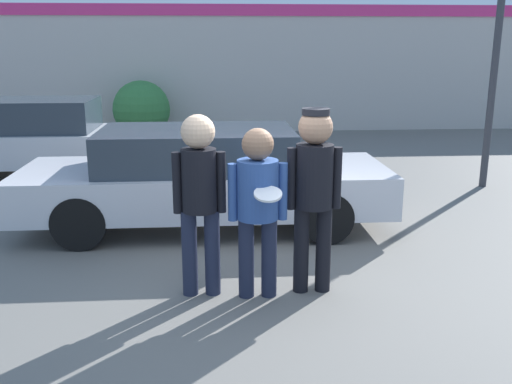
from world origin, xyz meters
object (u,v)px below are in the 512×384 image
at_px(shrub, 142,109).
at_px(parked_car_near, 203,177).
at_px(parked_car_far, 32,137).
at_px(person_middle_with_frisbee, 258,198).
at_px(person_right, 314,183).
at_px(person_left, 199,190).

bearing_deg(shrub, parked_car_near, -77.36).
height_order(parked_car_near, parked_car_far, parked_car_far).
xyz_separation_m(person_middle_with_frisbee, parked_car_far, (-3.75, 5.57, -0.28)).
bearing_deg(parked_car_far, person_right, -51.93).
relative_size(person_right, parked_car_far, 0.38).
xyz_separation_m(person_left, parked_car_far, (-3.21, 5.48, -0.35)).
xyz_separation_m(person_middle_with_frisbee, shrub, (-2.27, 9.89, -0.25)).
xyz_separation_m(person_left, person_middle_with_frisbee, (0.54, -0.09, -0.07)).
bearing_deg(shrub, person_right, -73.98).
bearing_deg(parked_car_far, person_left, -59.67).
relative_size(person_left, shrub, 1.20).
height_order(person_left, person_right, person_right).
relative_size(person_left, parked_car_far, 0.37).
relative_size(parked_car_near, shrub, 3.25).
distance_m(person_left, parked_car_far, 6.36).
bearing_deg(person_right, parked_car_near, 116.96).
bearing_deg(person_right, person_middle_with_frisbee, -170.91).
bearing_deg(parked_car_far, parked_car_near, -46.10).
relative_size(person_middle_with_frisbee, parked_car_far, 0.35).
xyz_separation_m(person_right, shrub, (-2.81, 9.80, -0.37)).
distance_m(person_middle_with_frisbee, parked_car_near, 2.34).
bearing_deg(shrub, person_left, -80.02).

